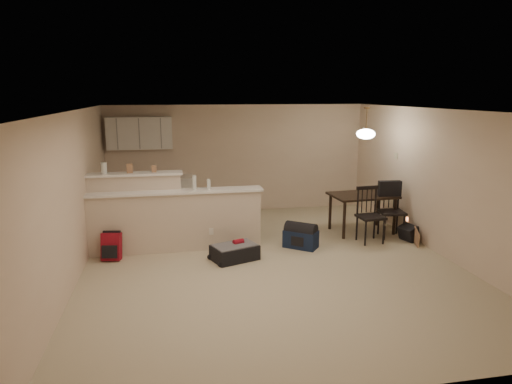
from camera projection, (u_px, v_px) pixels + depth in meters
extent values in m
plane|color=#BFB293|center=(270.00, 262.00, 7.61)|extent=(7.00, 7.00, 0.00)
plane|color=white|center=(271.00, 110.00, 7.08)|extent=(7.00, 7.00, 0.00)
cube|color=beige|center=(238.00, 159.00, 10.70)|extent=(6.00, 0.02, 2.50)
cube|color=beige|center=(357.00, 270.00, 3.98)|extent=(6.00, 0.02, 2.50)
cube|color=beige|center=(74.00, 196.00, 6.79)|extent=(0.02, 7.00, 2.50)
cube|color=beige|center=(439.00, 182.00, 7.89)|extent=(0.02, 7.00, 2.50)
cube|color=beige|center=(176.00, 222.00, 8.09)|extent=(3.00, 0.28, 1.05)
cube|color=white|center=(175.00, 192.00, 7.97)|extent=(3.08, 0.38, 0.04)
cube|color=beige|center=(136.00, 212.00, 8.14)|extent=(1.60, 0.24, 1.35)
cube|color=white|center=(134.00, 174.00, 7.99)|extent=(1.68, 0.34, 0.04)
cube|color=white|center=(140.00, 133.00, 9.99)|extent=(1.40, 0.34, 0.70)
cube|color=white|center=(152.00, 198.00, 10.21)|extent=(1.80, 0.60, 0.90)
cube|color=beige|center=(396.00, 156.00, 9.32)|extent=(0.02, 0.12, 0.12)
cylinder|color=silver|center=(104.00, 168.00, 7.87)|extent=(0.10, 0.10, 0.20)
cube|color=#9C7150|center=(130.00, 168.00, 7.96)|extent=(0.10, 0.07, 0.16)
cube|color=#9C7150|center=(154.00, 169.00, 8.04)|extent=(0.08, 0.06, 0.12)
cylinder|color=silver|center=(194.00, 183.00, 8.00)|extent=(0.07, 0.07, 0.26)
cylinder|color=silver|center=(209.00, 184.00, 8.05)|extent=(0.06, 0.06, 0.18)
cube|color=black|center=(363.00, 195.00, 9.11)|extent=(1.30, 0.91, 0.04)
cylinder|color=black|center=(344.00, 220.00, 8.74)|extent=(0.06, 0.06, 0.74)
cylinder|color=black|center=(394.00, 217.00, 9.01)|extent=(0.06, 0.06, 0.74)
cylinder|color=black|center=(330.00, 212.00, 9.37)|extent=(0.06, 0.06, 0.74)
cylinder|color=black|center=(378.00, 208.00, 9.64)|extent=(0.06, 0.06, 0.74)
cylinder|color=brown|center=(367.00, 120.00, 8.79)|extent=(0.02, 0.02, 0.50)
cylinder|color=brown|center=(367.00, 108.00, 8.74)|extent=(0.12, 0.12, 0.03)
ellipsoid|color=white|center=(366.00, 134.00, 8.85)|extent=(0.36, 0.36, 0.20)
cube|color=black|center=(235.00, 252.00, 7.69)|extent=(0.86, 0.70, 0.25)
cube|color=maroon|center=(111.00, 247.00, 7.67)|extent=(0.34, 0.24, 0.46)
cube|color=#121F3B|center=(301.00, 239.00, 8.29)|extent=(0.66, 0.62, 0.32)
cube|color=black|center=(409.00, 233.00, 8.69)|extent=(0.32, 0.38, 0.29)
cube|color=#9C7150|center=(416.00, 238.00, 8.42)|extent=(0.12, 0.37, 0.29)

